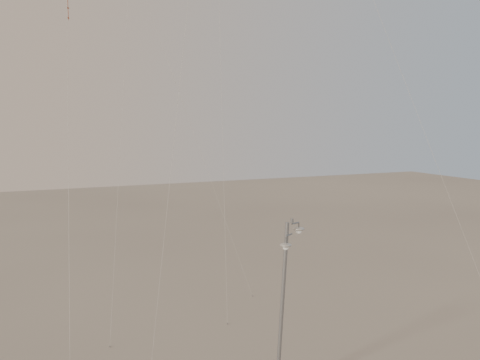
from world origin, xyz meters
name	(u,v)px	position (x,y,z in m)	size (l,w,h in m)	color
street_lamp	(284,301)	(0.65, -0.22, 4.32)	(1.53, 1.04, 8.09)	gray
kite_3	(68,83)	(-8.24, 1.40, 13.92)	(1.75, 8.61, 18.67)	#9F3817
kite_4	(386,34)	(13.03, 8.55, 18.17)	(2.38, 12.48, 24.52)	#2E2926
kite_7	(128,4)	(-2.77, 15.02, 20.03)	(4.17, 9.03, 25.39)	#9F3817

